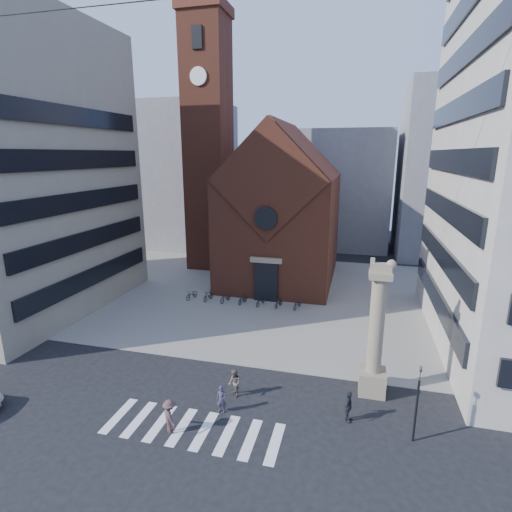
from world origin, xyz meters
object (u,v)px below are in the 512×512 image
(pedestrian_2, at_px, (348,407))
(scooter_0, at_px, (192,294))
(pedestrian_1, at_px, (234,383))
(pedestrian_0, at_px, (222,399))
(lion_column, at_px, (375,342))
(traffic_light, at_px, (417,402))

(pedestrian_2, bearing_deg, scooter_0, 58.98)
(pedestrian_1, xyz_separation_m, pedestrian_2, (6.82, -0.67, 0.03))
(pedestrian_2, bearing_deg, pedestrian_1, 97.63)
(pedestrian_1, relative_size, scooter_0, 0.97)
(scooter_0, bearing_deg, pedestrian_0, -48.36)
(pedestrian_2, bearing_deg, pedestrian_0, 111.24)
(lion_column, bearing_deg, pedestrian_1, -162.68)
(traffic_light, bearing_deg, scooter_0, 139.76)
(traffic_light, height_order, scooter_0, traffic_light)
(traffic_light, bearing_deg, pedestrian_1, 171.88)
(lion_column, distance_m, pedestrian_0, 9.78)
(traffic_light, bearing_deg, lion_column, 116.46)
(lion_column, height_order, pedestrian_2, lion_column)
(lion_column, distance_m, traffic_light, 4.62)
(lion_column, xyz_separation_m, pedestrian_1, (-8.17, -2.55, -2.57))
(pedestrian_0, height_order, pedestrian_2, pedestrian_2)
(scooter_0, bearing_deg, lion_column, -22.39)
(pedestrian_0, bearing_deg, pedestrian_2, 3.53)
(lion_column, distance_m, scooter_0, 21.69)
(pedestrian_0, bearing_deg, lion_column, 22.07)
(scooter_0, bearing_deg, pedestrian_1, -45.08)
(pedestrian_2, distance_m, scooter_0, 22.52)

